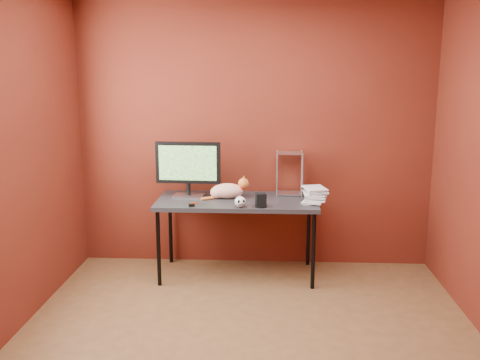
# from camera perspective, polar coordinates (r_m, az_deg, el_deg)

# --- Properties ---
(room) EXTENTS (3.52, 3.52, 2.61)m
(room) POSITION_cam_1_polar(r_m,az_deg,el_deg) (3.55, 0.83, 3.48)
(room) COLOR brown
(room) RESTS_ON ground
(desk) EXTENTS (1.50, 0.70, 0.75)m
(desk) POSITION_cam_1_polar(r_m,az_deg,el_deg) (5.04, -0.30, -2.63)
(desk) COLOR black
(desk) RESTS_ON ground
(monitor) EXTENTS (0.62, 0.21, 0.53)m
(monitor) POSITION_cam_1_polar(r_m,az_deg,el_deg) (5.08, -5.56, 1.42)
(monitor) COLOR #B2B2B7
(monitor) RESTS_ON desk
(cat) EXTENTS (0.44, 0.21, 0.21)m
(cat) POSITION_cam_1_polar(r_m,az_deg,el_deg) (5.06, -1.33, -1.14)
(cat) COLOR #DF602F
(cat) RESTS_ON desk
(skull_mug) EXTENTS (0.10, 0.11, 0.10)m
(skull_mug) POSITION_cam_1_polar(r_m,az_deg,el_deg) (4.74, 0.02, -2.33)
(skull_mug) COLOR silver
(skull_mug) RESTS_ON desk
(speaker) EXTENTS (0.11, 0.11, 0.12)m
(speaker) POSITION_cam_1_polar(r_m,az_deg,el_deg) (4.75, 2.24, -2.22)
(speaker) COLOR black
(speaker) RESTS_ON desk
(book_stack) EXTENTS (0.25, 0.29, 1.50)m
(book_stack) POSITION_cam_1_polar(r_m,az_deg,el_deg) (4.86, 7.14, 6.29)
(book_stack) COLOR beige
(book_stack) RESTS_ON desk
(wire_rack) EXTENTS (0.26, 0.21, 0.42)m
(wire_rack) POSITION_cam_1_polar(r_m,az_deg,el_deg) (5.22, 5.30, 0.74)
(wire_rack) COLOR #B2B2B7
(wire_rack) RESTS_ON desk
(pocket_knife) EXTENTS (0.07, 0.04, 0.01)m
(pocket_knife) POSITION_cam_1_polar(r_m,az_deg,el_deg) (4.87, -4.96, -2.50)
(pocket_knife) COLOR #B3220D
(pocket_knife) RESTS_ON desk
(black_gadget) EXTENTS (0.06, 0.04, 0.02)m
(black_gadget) POSITION_cam_1_polar(r_m,az_deg,el_deg) (4.79, -5.18, -2.70)
(black_gadget) COLOR black
(black_gadget) RESTS_ON desk
(washer) EXTENTS (0.04, 0.04, 0.00)m
(washer) POSITION_cam_1_polar(r_m,az_deg,el_deg) (4.74, 1.01, -2.91)
(washer) COLOR #B2B2B7
(washer) RESTS_ON desk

